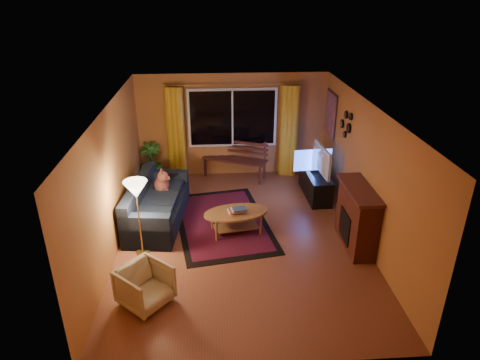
{
  "coord_description": "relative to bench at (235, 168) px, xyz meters",
  "views": [
    {
      "loc": [
        -0.49,
        -6.87,
        4.37
      ],
      "look_at": [
        0.0,
        0.3,
        1.05
      ],
      "focal_mm": 32.0,
      "sensor_mm": 36.0,
      "label": 1
    }
  ],
  "objects": [
    {
      "name": "dog",
      "position": [
        -1.59,
        -1.58,
        0.43
      ],
      "size": [
        0.44,
        0.51,
        0.47
      ],
      "primitive_type": null,
      "rotation": [
        0.0,
        0.0,
        -0.34
      ],
      "color": "#A14F45",
      "rests_on": "sofa"
    },
    {
      "name": "bench",
      "position": [
        0.0,
        0.0,
        0.0
      ],
      "size": [
        1.62,
        1.05,
        0.47
      ],
      "primitive_type": "cube",
      "rotation": [
        0.0,
        0.0,
        -0.42
      ],
      "color": "#431E1D",
      "rests_on": "ground"
    },
    {
      "name": "floor_lamp",
      "position": [
        -1.82,
        -3.16,
        0.47
      ],
      "size": [
        0.28,
        0.28,
        1.4
      ],
      "primitive_type": "cylinder",
      "rotation": [
        0.0,
        0.0,
        -0.24
      ],
      "color": "#BF8C3F",
      "rests_on": "ground"
    },
    {
      "name": "floor",
      "position": [
        -0.04,
        -2.75,
        -0.25
      ],
      "size": [
        4.5,
        6.0,
        0.02
      ],
      "primitive_type": "cube",
      "color": "brown",
      "rests_on": "ground"
    },
    {
      "name": "ceiling",
      "position": [
        -0.04,
        -2.75,
        2.27
      ],
      "size": [
        4.5,
        6.0,
        0.02
      ],
      "primitive_type": "cube",
      "color": "white",
      "rests_on": "ground"
    },
    {
      "name": "window",
      "position": [
        -0.04,
        0.19,
        1.21
      ],
      "size": [
        2.0,
        0.02,
        1.3
      ],
      "primitive_type": "cube",
      "color": "black",
      "rests_on": "wall_back"
    },
    {
      "name": "wall_left",
      "position": [
        -2.3,
        -2.75,
        1.01
      ],
      "size": [
        0.02,
        6.0,
        2.5
      ],
      "primitive_type": "cube",
      "color": "#C1773B",
      "rests_on": "ground"
    },
    {
      "name": "curtain_right",
      "position": [
        1.31,
        0.13,
        0.88
      ],
      "size": [
        0.36,
        0.36,
        2.24
      ],
      "primitive_type": "cylinder",
      "color": "gold",
      "rests_on": "ground"
    },
    {
      "name": "wall_back",
      "position": [
        -0.04,
        0.26,
        1.01
      ],
      "size": [
        4.5,
        0.02,
        2.5
      ],
      "primitive_type": "cube",
      "color": "#C1773B",
      "rests_on": "ground"
    },
    {
      "name": "rug",
      "position": [
        -0.38,
        -2.18,
        -0.23
      ],
      "size": [
        2.17,
        3.0,
        0.02
      ],
      "primitive_type": "cube",
      "rotation": [
        0.0,
        0.0,
        0.16
      ],
      "color": "maroon",
      "rests_on": "ground"
    },
    {
      "name": "painting",
      "position": [
        2.18,
        -0.3,
        1.41
      ],
      "size": [
        0.04,
        0.76,
        0.96
      ],
      "primitive_type": "cube",
      "color": "#E75824",
      "rests_on": "wall_right"
    },
    {
      "name": "potted_plant",
      "position": [
        -2.02,
        0.0,
        0.23
      ],
      "size": [
        0.6,
        0.6,
        0.94
      ],
      "primitive_type": "imported",
      "rotation": [
        0.0,
        0.0,
        -0.15
      ],
      "color": "#235B1E",
      "rests_on": "ground"
    },
    {
      "name": "coffee_table",
      "position": [
        -0.12,
        -2.57,
        -0.01
      ],
      "size": [
        1.43,
        1.43,
        0.45
      ],
      "primitive_type": "cylinder",
      "rotation": [
        0.0,
        0.0,
        0.18
      ],
      "color": "#9D6A3B",
      "rests_on": "ground"
    },
    {
      "name": "mirror_cluster",
      "position": [
        2.17,
        -1.45,
        1.56
      ],
      "size": [
        0.06,
        0.6,
        0.56
      ],
      "primitive_type": null,
      "color": "black",
      "rests_on": "wall_right"
    },
    {
      "name": "sofa",
      "position": [
        -1.64,
        -2.06,
        0.2
      ],
      "size": [
        1.15,
        2.22,
        0.86
      ],
      "primitive_type": "cube",
      "rotation": [
        0.0,
        0.0,
        -0.11
      ],
      "color": "black",
      "rests_on": "ground"
    },
    {
      "name": "fireplace",
      "position": [
        2.01,
        -3.15,
        0.31
      ],
      "size": [
        0.4,
        1.2,
        1.1
      ],
      "primitive_type": "cube",
      "color": "maroon",
      "rests_on": "ground"
    },
    {
      "name": "television",
      "position": [
        1.75,
        -1.11,
        0.63
      ],
      "size": [
        0.21,
        1.06,
        0.6
      ],
      "primitive_type": "imported",
      "rotation": [
        0.0,
        0.0,
        1.64
      ],
      "color": "black",
      "rests_on": "tv_console"
    },
    {
      "name": "curtain_left",
      "position": [
        -1.39,
        0.13,
        0.88
      ],
      "size": [
        0.36,
        0.36,
        2.24
      ],
      "primitive_type": "cylinder",
      "color": "gold",
      "rests_on": "ground"
    },
    {
      "name": "armchair",
      "position": [
        -1.58,
        -4.48,
        0.11
      ],
      "size": [
        0.91,
        0.91,
        0.68
      ],
      "primitive_type": "imported",
      "rotation": [
        0.0,
        0.0,
        0.84
      ],
      "color": "beige",
      "rests_on": "ground"
    },
    {
      "name": "curtain_rod",
      "position": [
        -0.04,
        0.15,
        2.01
      ],
      "size": [
        3.2,
        0.03,
        0.03
      ],
      "primitive_type": "cylinder",
      "rotation": [
        0.0,
        1.57,
        0.0
      ],
      "color": "#BF8C3F",
      "rests_on": "wall_back"
    },
    {
      "name": "wall_right",
      "position": [
        2.22,
        -2.75,
        1.01
      ],
      "size": [
        0.02,
        6.0,
        2.5
      ],
      "primitive_type": "cube",
      "color": "#C1773B",
      "rests_on": "ground"
    },
    {
      "name": "tv_console",
      "position": [
        1.75,
        -1.11,
        0.04
      ],
      "size": [
        0.48,
        1.35,
        0.56
      ],
      "primitive_type": "cube",
      "rotation": [
        0.0,
        0.0,
        0.03
      ],
      "color": "black",
      "rests_on": "ground"
    }
  ]
}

